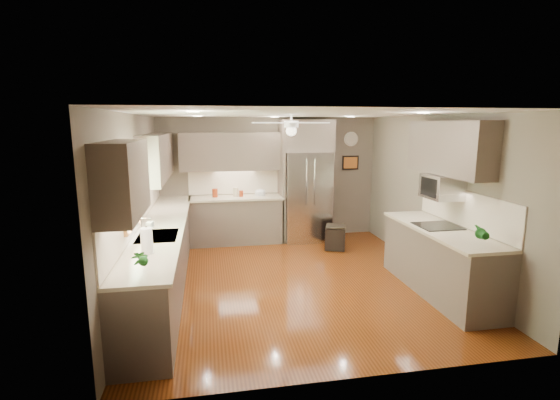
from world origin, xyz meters
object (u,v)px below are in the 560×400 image
object	(u,v)px
canister_c	(236,192)
soap_bottle	(150,224)
stool	(335,237)
refrigerator	(306,183)
potted_plant_right	(482,233)
canister_a	(215,193)
paper_towel	(147,241)
canister_d	(241,194)
potted_plant_left	(139,259)
bowl	(260,195)
microwave	(442,187)

from	to	relation	value
canister_c	soap_bottle	world-z (taller)	canister_c
canister_c	soap_bottle	distance (m)	2.79
soap_bottle	stool	xyz separation A→B (m)	(3.14, 1.58, -0.79)
refrigerator	soap_bottle	bearing A→B (deg)	-139.29
potted_plant_right	stool	size ratio (longest dim) A/B	0.65
canister_a	potted_plant_right	xyz separation A→B (m)	(3.05, -3.83, 0.07)
canister_a	paper_towel	size ratio (longest dim) A/B	0.53
canister_d	potted_plant_right	distance (m)	4.58
canister_a	stool	distance (m)	2.50
paper_towel	potted_plant_right	bearing A→B (deg)	-5.54
soap_bottle	paper_towel	size ratio (longest dim) A/B	0.52
canister_c	potted_plant_right	size ratio (longest dim) A/B	0.59
potted_plant_left	bowl	size ratio (longest dim) A/B	1.39
microwave	soap_bottle	bearing A→B (deg)	175.25
refrigerator	microwave	bearing A→B (deg)	-63.91
potted_plant_left	microwave	world-z (taller)	microwave
canister_c	stool	bearing A→B (deg)	-25.46
canister_d	bowl	size ratio (longest dim) A/B	0.56
potted_plant_left	potted_plant_right	distance (m)	3.86
potted_plant_right	microwave	bearing A→B (deg)	83.94
bowl	stool	xyz separation A→B (m)	(1.33, -0.81, -0.73)
soap_bottle	bowl	distance (m)	3.00
potted_plant_right	paper_towel	distance (m)	3.88
soap_bottle	potted_plant_left	size ratio (longest dim) A/B	0.57
potted_plant_left	paper_towel	xyz separation A→B (m)	(-0.02, 0.63, -0.01)
stool	soap_bottle	bearing A→B (deg)	-153.25
canister_d	stool	bearing A→B (deg)	-25.61
canister_d	stool	distance (m)	2.04
potted_plant_right	bowl	bearing A→B (deg)	119.49
potted_plant_right	soap_bottle	bearing A→B (deg)	160.45
canister_d	stool	world-z (taller)	canister_d
canister_a	canister_d	xyz separation A→B (m)	(0.51, -0.02, -0.02)
potted_plant_right	refrigerator	distance (m)	3.97
bowl	paper_towel	distance (m)	3.83
canister_d	stool	xyz separation A→B (m)	(1.71, -0.82, -0.76)
canister_c	canister_d	world-z (taller)	canister_c
soap_bottle	potted_plant_right	distance (m)	4.21
canister_d	bowl	xyz separation A→B (m)	(0.38, -0.01, -0.03)
canister_c	paper_towel	bearing A→B (deg)	-109.44
canister_a	paper_towel	distance (m)	3.55
canister_c	bowl	xyz separation A→B (m)	(0.49, -0.06, -0.06)
paper_towel	refrigerator	bearing A→B (deg)	52.06
canister_c	soap_bottle	xyz separation A→B (m)	(-1.33, -2.45, -0.00)
bowl	potted_plant_right	bearing A→B (deg)	-60.51
canister_a	canister_c	size ratio (longest dim) A/B	0.96
potted_plant_left	refrigerator	world-z (taller)	refrigerator
potted_plant_left	stool	bearing A→B (deg)	47.06
potted_plant_left	paper_towel	size ratio (longest dim) A/B	0.92
canister_d	potted_plant_left	distance (m)	4.28
soap_bottle	potted_plant_left	world-z (taller)	potted_plant_left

